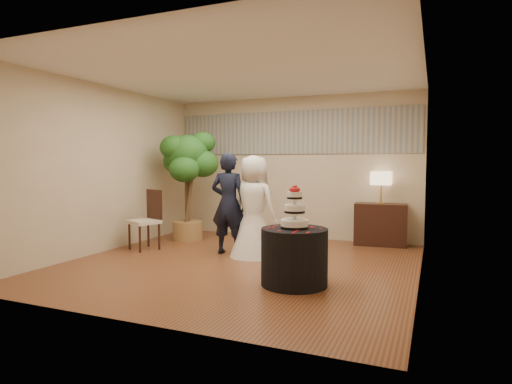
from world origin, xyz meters
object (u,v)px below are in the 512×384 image
at_px(console, 380,224).
at_px(ficus_tree, 187,185).
at_px(side_chair, 144,220).
at_px(groom, 229,203).
at_px(wedding_cake, 295,207).
at_px(table_lamp, 381,188).
at_px(cake_table, 294,257).
at_px(bride, 254,206).

relative_size(console, ficus_tree, 0.43).
bearing_deg(side_chair, groom, 33.28).
relative_size(wedding_cake, ficus_tree, 0.25).
bearing_deg(table_lamp, cake_table, -102.63).
bearing_deg(table_lamp, ficus_tree, -165.61).
bearing_deg(cake_table, groom, 139.76).
bearing_deg(cake_table, ficus_tree, 143.25).
bearing_deg(side_chair, table_lamp, 51.44).
bearing_deg(wedding_cake, cake_table, 0.00).
height_order(cake_table, table_lamp, table_lamp).
bearing_deg(table_lamp, console, 0.00).
bearing_deg(side_chair, console, 51.44).
distance_m(bride, table_lamp, 2.48).
bearing_deg(cake_table, wedding_cake, 0.00).
height_order(groom, wedding_cake, groom).
relative_size(groom, ficus_tree, 0.78).
height_order(wedding_cake, ficus_tree, ficus_tree).
distance_m(cake_table, console, 3.10).
xyz_separation_m(wedding_cake, table_lamp, (0.68, 3.02, 0.08)).
distance_m(wedding_cake, table_lamp, 3.10).
bearing_deg(console, wedding_cake, -107.33).
distance_m(groom, bride, 0.45).
bearing_deg(console, groom, -147.01).
height_order(bride, wedding_cake, bride).
relative_size(cake_table, wedding_cake, 1.53).
height_order(bride, table_lamp, bride).
bearing_deg(groom, ficus_tree, -35.89).
xyz_separation_m(bride, ficus_tree, (-1.75, 0.81, 0.26)).
height_order(groom, table_lamp, groom).
bearing_deg(console, table_lamp, 0.00).
xyz_separation_m(table_lamp, side_chair, (-3.72, -1.97, -0.54)).
distance_m(cake_table, table_lamp, 3.18).
height_order(cake_table, console, console).
relative_size(ficus_tree, side_chair, 2.08).
relative_size(table_lamp, ficus_tree, 0.27).
distance_m(cake_table, ficus_tree, 3.62).
xyz_separation_m(wedding_cake, console, (0.68, 3.02, -0.59)).
bearing_deg(wedding_cake, groom, 139.76).
distance_m(groom, wedding_cake, 2.03).
bearing_deg(bride, groom, 14.52).
distance_m(console, table_lamp, 0.67).
distance_m(table_lamp, side_chair, 4.25).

